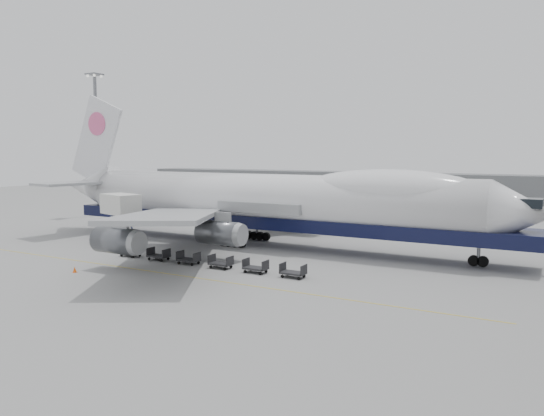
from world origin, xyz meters
The scene contains 13 objects.
ground centered at (0.00, 0.00, 0.00)m, with size 260.00×260.00×0.00m, color gray.
apron_line centered at (0.00, -6.00, 0.01)m, with size 60.00×0.15×0.01m, color gold.
hangar centered at (-10.00, 70.00, 3.50)m, with size 110.00×8.00×7.00m, color slate.
floodlight_mast centered at (-42.00, 24.00, 14.27)m, with size 2.40×2.40×25.43m.
airliner centered at (0.64, 12.00, 5.62)m, with size 67.00×55.30×19.98m.
catering_truck centered at (-16.93, 4.52, 3.47)m, with size 6.29×5.06×6.26m.
traffic_cone centered at (-8.70, -9.94, 0.27)m, with size 0.39×0.39×0.58m.
dolly_0 centered at (-9.57, -1.52, 0.53)m, with size 2.30×1.35×1.30m.
dolly_1 centered at (-5.51, -1.52, 0.53)m, with size 2.30×1.35×1.30m.
dolly_2 centered at (-1.45, -1.52, 0.53)m, with size 2.30×1.35×1.30m.
dolly_3 centered at (2.61, -1.52, 0.53)m, with size 2.30×1.35×1.30m.
dolly_4 centered at (6.67, -1.52, 0.53)m, with size 2.30×1.35×1.30m.
dolly_5 centered at (10.73, -1.52, 0.53)m, with size 2.30×1.35×1.30m.
Camera 1 is at (32.52, -44.52, 11.66)m, focal length 35.00 mm.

